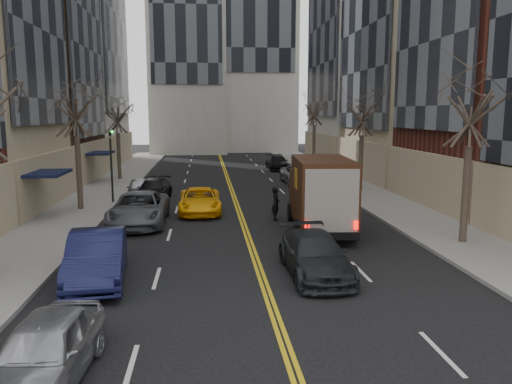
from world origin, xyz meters
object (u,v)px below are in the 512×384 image
(ups_truck, at_px, (320,195))
(taxi, at_px, (200,201))
(observer_sedan, at_px, (315,255))
(pedestrian, at_px, (276,204))

(ups_truck, bearing_deg, taxi, 142.69)
(observer_sedan, height_order, pedestrian, pedestrian)
(pedestrian, bearing_deg, ups_truck, -135.68)
(taxi, distance_m, pedestrian, 4.54)
(ups_truck, height_order, taxi, ups_truck)
(ups_truck, height_order, observer_sedan, ups_truck)
(observer_sedan, distance_m, taxi, 11.79)
(ups_truck, distance_m, taxi, 7.56)
(ups_truck, bearing_deg, observer_sedan, -100.07)
(ups_truck, distance_m, pedestrian, 3.25)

